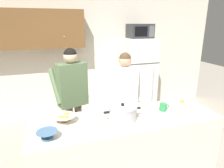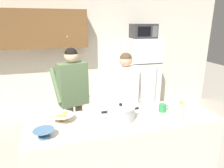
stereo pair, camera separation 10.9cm
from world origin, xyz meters
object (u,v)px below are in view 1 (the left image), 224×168
microwave (140,31)px  empty_bowl (47,135)px  bottle_near_edge (181,109)px  person_near_pot (72,90)px  refrigerator (138,78)px  coffee_mug (163,107)px  person_by_sink (124,92)px  cooking_pot (122,112)px  bread_bowl (64,118)px

microwave → empty_bowl: microwave is taller
bottle_near_edge → person_near_pot: bearing=137.4°
refrigerator → empty_bowl: 2.76m
coffee_mug → bottle_near_edge: 0.24m
microwave → person_near_pot: microwave is taller
person_by_sink → empty_bowl: person_by_sink is taller
cooking_pot → empty_bowl: 0.83m
refrigerator → person_by_sink: (-0.76, -1.13, 0.13)m
microwave → cooking_pot: bearing=-120.2°
microwave → coffee_mug: 2.03m
refrigerator → person_near_pot: size_ratio=1.02×
refrigerator → coffee_mug: refrigerator is taller
microwave → cooking_pot: size_ratio=1.09×
bottle_near_edge → person_by_sink: bearing=112.5°
refrigerator → coffee_mug: bearing=-105.6°
person_by_sink → bread_bowl: 1.12m
empty_bowl → microwave: bearing=46.5°
person_by_sink → bottle_near_edge: bearing=-67.5°
person_by_sink → bread_bowl: bearing=-147.6°
cooking_pot → bread_bowl: 0.65m
cooking_pot → bottle_near_edge: 0.69m
microwave → empty_bowl: bearing=-133.5°
coffee_mug → bread_bowl: bearing=176.7°
refrigerator → bottle_near_edge: size_ratio=8.34×
person_by_sink → refrigerator: bearing=56.1°
refrigerator → bread_bowl: refrigerator is taller
person_by_sink → bottle_near_edge: (0.36, -0.88, 0.05)m
bread_bowl → empty_bowl: (-0.19, -0.28, -0.00)m
person_by_sink → cooking_pot: (-0.31, -0.73, 0.04)m
refrigerator → bread_bowl: (-1.70, -1.73, 0.13)m
cooking_pot → empty_bowl: (-0.82, -0.16, -0.04)m
coffee_mug → bottle_near_edge: bearing=-62.4°
empty_bowl → cooking_pot: bearing=10.8°
bread_bowl → bottle_near_edge: bottle_near_edge is taller
refrigerator → bread_bowl: 2.43m
person_near_pot → refrigerator: bearing=32.6°
coffee_mug → bottle_near_edge: bottle_near_edge is taller
bread_bowl → person_by_sink: bearing=32.4°
refrigerator → microwave: (0.00, -0.02, 0.98)m
coffee_mug → bottle_near_edge: size_ratio=0.65×
empty_bowl → person_near_pot: bearing=70.4°
person_by_sink → coffee_mug: size_ratio=11.96×
person_near_pot → coffee_mug: bearing=-39.2°
cooking_pot → coffee_mug: 0.57m
bread_bowl → coffee_mug: bearing=-3.3°
coffee_mug → person_near_pot: bearing=140.8°
person_near_pot → cooking_pot: person_near_pot is taller
refrigerator → cooking_pot: (-1.07, -1.86, 0.17)m
person_by_sink → coffee_mug: (0.25, -0.67, -0.00)m
refrigerator → bread_bowl: bearing=-134.6°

